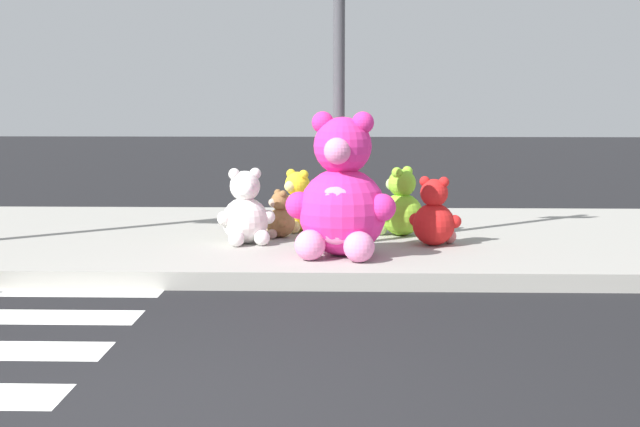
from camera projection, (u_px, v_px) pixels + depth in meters
The scene contains 10 objects.
ground_plane at pixel (126, 414), 4.82m from camera, with size 60.00×60.00×0.00m, color black.
sidewalk at pixel (241, 240), 9.96m from camera, with size 28.00×4.40×0.15m, color #9E9B93.
sign_pole at pixel (339, 62), 8.92m from camera, with size 0.56×0.11×3.20m.
plush_pink_large at pixel (342, 199), 8.48m from camera, with size 0.96×0.88×1.26m.
plush_lavender at pixel (345, 209), 9.72m from camera, with size 0.45×0.51×0.66m.
plush_yellow at pixel (296, 207), 10.05m from camera, with size 0.45×0.46×0.64m.
plush_lime at pixel (400, 208), 9.75m from camera, with size 0.50×0.48×0.69m.
plush_brown at pixel (279, 218), 9.62m from camera, with size 0.34×0.33×0.47m.
plush_white at pixel (246, 214), 9.20m from camera, with size 0.54×0.51×0.72m.
plush_red at pixel (434, 218), 9.12m from camera, with size 0.48×0.46×0.65m.
Camera 1 is at (1.10, -4.63, 1.57)m, focal length 54.92 mm.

